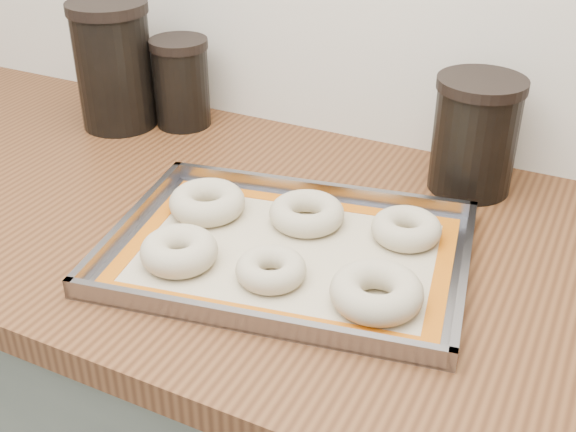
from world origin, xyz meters
The scene contains 12 objects.
countertop centered at (0.00, 1.68, 0.88)m, with size 3.06×0.68×0.04m, color brown.
baking_tray centered at (0.15, 1.61, 0.91)m, with size 0.51×0.41×0.03m.
baking_mat centered at (0.15, 1.61, 0.90)m, with size 0.46×0.36×0.00m.
bagel_front_left centered at (0.03, 1.53, 0.92)m, with size 0.10×0.10×0.04m, color #BCAF92.
bagel_front_mid centered at (0.15, 1.55, 0.92)m, with size 0.09×0.09×0.03m, color #BCAF92.
bagel_front_right centered at (0.29, 1.56, 0.92)m, with size 0.11×0.11×0.04m, color #BCAF92.
bagel_back_left centered at (0.00, 1.65, 0.92)m, with size 0.11×0.11×0.04m, color #BCAF92.
bagel_back_mid centered at (0.14, 1.69, 0.92)m, with size 0.10×0.10×0.03m, color #BCAF92.
bagel_back_right centered at (0.27, 1.71, 0.92)m, with size 0.09×0.09×0.03m, color #BCAF92.
canister_left centered at (-0.32, 1.86, 1.01)m, with size 0.14×0.14×0.22m.
canister_mid centered at (-0.22, 1.91, 0.98)m, with size 0.10×0.10×0.16m.
canister_right centered at (0.31, 1.90, 0.99)m, with size 0.13×0.13×0.17m.
Camera 1 is at (0.49, 0.91, 1.43)m, focal length 45.00 mm.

